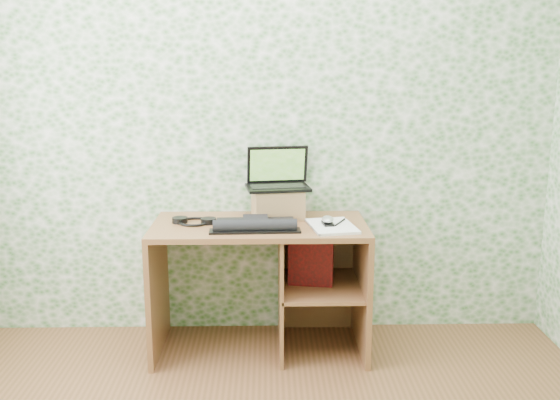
{
  "coord_description": "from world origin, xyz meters",
  "views": [
    {
      "loc": [
        0.05,
        -1.94,
        1.64
      ],
      "look_at": [
        0.11,
        1.39,
        0.9
      ],
      "focal_mm": 40.0,
      "sensor_mm": 36.0,
      "label": 1
    }
  ],
  "objects_px": {
    "desk": "(273,268)",
    "keyboard": "(255,225)",
    "laptop": "(278,178)",
    "notepad": "(332,226)",
    "riser": "(278,203)"
  },
  "relations": [
    {
      "from": "riser",
      "to": "keyboard",
      "type": "distance_m",
      "value": 0.29
    },
    {
      "from": "riser",
      "to": "notepad",
      "type": "xyz_separation_m",
      "value": [
        0.29,
        -0.23,
        -0.08
      ]
    },
    {
      "from": "laptop",
      "to": "riser",
      "type": "bearing_deg",
      "value": -98.31
    },
    {
      "from": "keyboard",
      "to": "desk",
      "type": "bearing_deg",
      "value": 51.33
    },
    {
      "from": "desk",
      "to": "notepad",
      "type": "relative_size",
      "value": 3.66
    },
    {
      "from": "desk",
      "to": "keyboard",
      "type": "bearing_deg",
      "value": -126.65
    },
    {
      "from": "riser",
      "to": "keyboard",
      "type": "bearing_deg",
      "value": -116.87
    },
    {
      "from": "laptop",
      "to": "notepad",
      "type": "relative_size",
      "value": 1.18
    },
    {
      "from": "riser",
      "to": "keyboard",
      "type": "xyz_separation_m",
      "value": [
        -0.13,
        -0.25,
        -0.06
      ]
    },
    {
      "from": "desk",
      "to": "laptop",
      "type": "xyz_separation_m",
      "value": [
        0.03,
        0.15,
        0.49
      ]
    },
    {
      "from": "desk",
      "to": "keyboard",
      "type": "xyz_separation_m",
      "value": [
        -0.1,
        -0.13,
        0.29
      ]
    },
    {
      "from": "riser",
      "to": "laptop",
      "type": "height_order",
      "value": "laptop"
    },
    {
      "from": "desk",
      "to": "notepad",
      "type": "height_order",
      "value": "notepad"
    },
    {
      "from": "notepad",
      "to": "laptop",
      "type": "bearing_deg",
      "value": 127.85
    },
    {
      "from": "laptop",
      "to": "notepad",
      "type": "xyz_separation_m",
      "value": [
        0.29,
        -0.27,
        -0.22
      ]
    }
  ]
}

